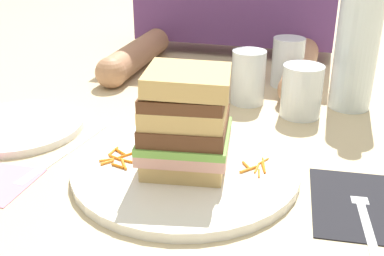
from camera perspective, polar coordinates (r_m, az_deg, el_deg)
ground_plane at (r=0.63m, az=1.16°, el=-5.42°), size 3.00×3.00×0.00m
main_plate at (r=0.63m, az=-0.75°, el=-4.95°), size 0.30×0.30×0.01m
sandwich at (r=0.60m, az=-0.73°, el=0.92°), size 0.13×0.13×0.13m
carrot_shred_0 at (r=0.64m, az=-8.00°, el=-3.93°), size 0.02×0.01×0.00m
carrot_shred_1 at (r=0.65m, az=-8.04°, el=-3.29°), size 0.02×0.02×0.00m
carrot_shred_2 at (r=0.63m, az=-8.26°, el=-4.31°), size 0.02×0.03×0.00m
carrot_shred_3 at (r=0.64m, az=-10.28°, el=-3.81°), size 0.02×0.01×0.00m
carrot_shred_4 at (r=0.66m, az=-8.79°, el=-2.95°), size 0.02×0.02×0.00m
carrot_shred_5 at (r=0.66m, az=-9.62°, el=-2.90°), size 0.01×0.02×0.00m
carrot_shred_6 at (r=0.63m, az=-8.93°, el=-4.55°), size 0.02×0.01×0.00m
carrot_shred_7 at (r=0.64m, az=-10.21°, el=-4.10°), size 0.01×0.02×0.00m
carrot_shred_8 at (r=0.65m, az=-9.26°, el=-3.54°), size 0.02×0.01×0.00m
carrot_shred_9 at (r=0.61m, az=6.76°, el=-5.14°), size 0.02×0.02×0.00m
carrot_shred_10 at (r=0.62m, az=7.83°, el=-4.83°), size 0.00×0.02×0.00m
carrot_shred_11 at (r=0.62m, az=8.62°, el=-4.78°), size 0.01×0.03×0.00m
carrot_shred_12 at (r=0.64m, az=8.62°, el=-3.97°), size 0.01×0.02×0.00m
carrot_shred_13 at (r=0.63m, az=8.65°, el=-4.32°), size 0.01×0.03×0.00m
carrot_shred_14 at (r=0.61m, az=8.10°, el=-5.44°), size 0.01×0.02×0.00m
carrot_shred_15 at (r=0.62m, az=6.57°, el=-4.49°), size 0.01×0.02×0.00m
napkin_dark at (r=0.60m, az=19.72°, el=-8.62°), size 0.13×0.16×0.00m
fork at (r=0.58m, az=20.09°, el=-9.56°), size 0.03×0.17×0.00m
knife at (r=0.71m, az=-15.36°, el=-2.92°), size 0.04×0.20×0.00m
juice_glass at (r=0.82m, az=13.08°, el=3.99°), size 0.07×0.07×0.09m
water_bottle at (r=0.85m, az=19.52°, el=10.82°), size 0.07×0.07×0.30m
empty_tumbler_0 at (r=0.86m, az=6.82°, el=6.11°), size 0.06×0.06×0.10m
empty_tumbler_1 at (r=0.96m, az=11.48°, el=7.80°), size 0.06×0.06×0.10m
side_plate at (r=0.80m, az=-20.26°, el=0.16°), size 0.20×0.20×0.01m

